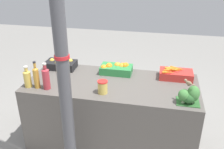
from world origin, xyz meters
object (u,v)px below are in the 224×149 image
at_px(carrot_crate, 176,74).
at_px(juice_bottle_amber, 36,77).
at_px(juice_bottle_golden, 27,78).
at_px(juice_bottle_ruby, 46,78).
at_px(sparrow_bird, 188,83).
at_px(orange_crate, 116,68).
at_px(broccoli_pile, 189,96).
at_px(support_pole, 62,59).
at_px(pickle_jar, 103,87).
at_px(apple_crate, 61,64).

bearing_deg(carrot_crate, juice_bottle_amber, -159.90).
xyz_separation_m(carrot_crate, juice_bottle_golden, (-1.58, -0.54, 0.05)).
bearing_deg(juice_bottle_ruby, juice_bottle_golden, -180.00).
height_order(carrot_crate, sparrow_bird, sparrow_bird).
xyz_separation_m(orange_crate, broccoli_pile, (0.82, -0.55, 0.03)).
distance_m(support_pole, pickle_jar, 0.65).
bearing_deg(apple_crate, support_pole, -65.18).
relative_size(carrot_crate, juice_bottle_amber, 1.23).
relative_size(apple_crate, orange_crate, 1.00).
xyz_separation_m(orange_crate, sparrow_bird, (0.79, -0.54, 0.16)).
height_order(juice_bottle_ruby, sparrow_bird, juice_bottle_ruby).
distance_m(apple_crate, broccoli_pile, 1.62).
distance_m(apple_crate, pickle_jar, 0.84).
distance_m(support_pole, carrot_crate, 1.43).
distance_m(support_pole, broccoli_pile, 1.25).
distance_m(apple_crate, juice_bottle_amber, 0.55).
bearing_deg(orange_crate, broccoli_pile, -33.82).
height_order(orange_crate, carrot_crate, carrot_crate).
height_order(support_pole, juice_bottle_ruby, support_pole).
relative_size(juice_bottle_golden, juice_bottle_ruby, 0.82).
relative_size(apple_crate, pickle_jar, 2.71).
distance_m(orange_crate, carrot_crate, 0.70).
relative_size(apple_crate, sparrow_bird, 3.61).
bearing_deg(juice_bottle_amber, sparrow_bird, 0.37).
bearing_deg(broccoli_pile, juice_bottle_ruby, 179.94).
distance_m(carrot_crate, juice_bottle_amber, 1.57).
height_order(carrot_crate, juice_bottle_amber, juice_bottle_amber).
height_order(carrot_crate, broccoli_pile, broccoli_pile).
relative_size(broccoli_pile, sparrow_bird, 2.10).
height_order(broccoli_pile, juice_bottle_amber, juice_bottle_amber).
distance_m(juice_bottle_ruby, pickle_jar, 0.61).
xyz_separation_m(support_pole, apple_crate, (-0.42, 0.91, -0.47)).
bearing_deg(support_pole, apple_crate, 114.82).
xyz_separation_m(juice_bottle_golden, pickle_jar, (0.83, 0.03, -0.03)).
xyz_separation_m(juice_bottle_golden, juice_bottle_amber, (0.11, 0.00, 0.03)).
bearing_deg(sparrow_bird, pickle_jar, 44.20).
distance_m(carrot_crate, pickle_jar, 0.91).
height_order(orange_crate, juice_bottle_ruby, juice_bottle_ruby).
distance_m(juice_bottle_golden, juice_bottle_ruby, 0.22).
bearing_deg(sparrow_bird, juice_bottle_ruby, 45.81).
bearing_deg(juice_bottle_amber, support_pole, -37.95).
xyz_separation_m(apple_crate, broccoli_pile, (1.53, -0.54, 0.03)).
xyz_separation_m(carrot_crate, broccoli_pile, (0.11, -0.54, 0.03)).
relative_size(support_pole, orange_crate, 7.04).
bearing_deg(pickle_jar, carrot_crate, 34.23).
relative_size(broccoli_pile, juice_bottle_golden, 0.91).
height_order(orange_crate, pickle_jar, pickle_jar).
height_order(pickle_jar, sparrow_bird, sparrow_bird).
bearing_deg(orange_crate, carrot_crate, -0.49).
xyz_separation_m(juice_bottle_amber, juice_bottle_ruby, (0.11, 0.00, -0.00)).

